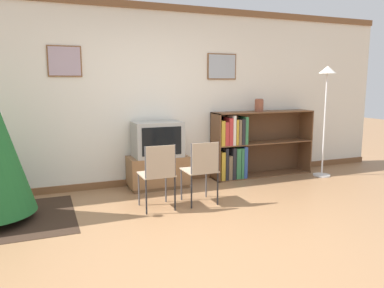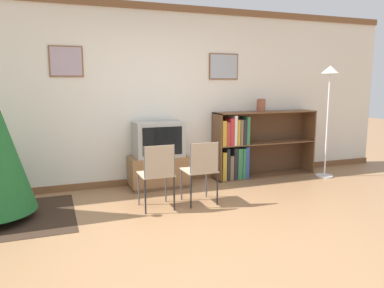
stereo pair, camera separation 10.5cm
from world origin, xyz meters
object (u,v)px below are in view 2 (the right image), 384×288
(folding_chair_left, at_px, (158,172))
(folding_chair_right, at_px, (202,169))
(tv_console, at_px, (159,172))
(bookshelf, at_px, (247,147))
(vase, at_px, (261,105))
(standing_lamp, at_px, (329,92))
(television, at_px, (158,139))

(folding_chair_left, xyz_separation_m, folding_chair_right, (0.58, 0.00, 0.00))
(tv_console, distance_m, folding_chair_left, 1.05)
(bookshelf, distance_m, vase, 0.71)
(folding_chair_left, xyz_separation_m, bookshelf, (1.80, 1.04, 0.04))
(bookshelf, bearing_deg, standing_lamp, -18.84)
(television, xyz_separation_m, standing_lamp, (2.76, -0.37, 0.66))
(folding_chair_left, height_order, vase, vase)
(television, height_order, vase, vase)
(bookshelf, height_order, standing_lamp, standing_lamp)
(folding_chair_right, xyz_separation_m, standing_lamp, (2.47, 0.62, 0.92))
(folding_chair_left, relative_size, standing_lamp, 0.45)
(vase, height_order, standing_lamp, standing_lamp)
(tv_console, height_order, folding_chair_left, folding_chair_left)
(television, relative_size, folding_chair_left, 0.86)
(bookshelf, bearing_deg, folding_chair_left, -149.91)
(tv_console, bearing_deg, folding_chair_left, -106.34)
(vase, bearing_deg, bookshelf, 176.67)
(bookshelf, bearing_deg, folding_chair_right, -139.51)
(folding_chair_left, xyz_separation_m, vase, (2.04, 1.03, 0.72))
(tv_console, bearing_deg, vase, 1.41)
(folding_chair_left, distance_m, bookshelf, 2.08)
(vase, distance_m, standing_lamp, 1.11)
(folding_chair_right, bearing_deg, folding_chair_left, 180.00)
(tv_console, relative_size, bookshelf, 0.49)
(television, bearing_deg, folding_chair_right, -73.62)
(folding_chair_left, bearing_deg, tv_console, 73.66)
(tv_console, distance_m, folding_chair_right, 1.05)
(folding_chair_left, height_order, standing_lamp, standing_lamp)
(standing_lamp, bearing_deg, tv_console, 172.39)
(folding_chair_right, xyz_separation_m, vase, (1.46, 1.03, 0.72))
(folding_chair_right, bearing_deg, vase, 35.13)
(television, bearing_deg, folding_chair_left, -106.38)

